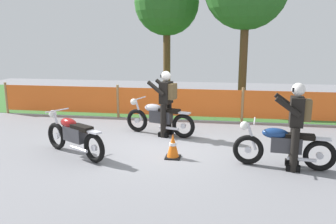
# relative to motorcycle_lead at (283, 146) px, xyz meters

# --- Properties ---
(ground) EXTENTS (24.00, 24.00, 0.02)m
(ground) POSITION_rel_motorcycle_lead_xyz_m (-2.54, 1.12, -0.46)
(ground) COLOR gray
(grass_verge) EXTENTS (24.00, 6.50, 0.01)m
(grass_verge) POSITION_rel_motorcycle_lead_xyz_m (-2.54, 6.97, -0.44)
(grass_verge) COLOR #386B2D
(grass_verge) RESTS_ON ground
(barrier_fence) EXTENTS (11.81, 0.08, 1.05)m
(barrier_fence) POSITION_rel_motorcycle_lead_xyz_m (-2.54, 3.72, 0.09)
(barrier_fence) COLOR #997547
(barrier_fence) RESTS_ON ground
(tree_leftmost) EXTENTS (2.44, 2.44, 5.02)m
(tree_leftmost) POSITION_rel_motorcycle_lead_xyz_m (-3.39, 6.63, 3.32)
(tree_leftmost) COLOR brown
(tree_leftmost) RESTS_ON ground
(motorcycle_lead) EXTENTS (1.95, 0.58, 0.92)m
(motorcycle_lead) POSITION_rel_motorcycle_lead_xyz_m (0.00, 0.00, 0.00)
(motorcycle_lead) COLOR black
(motorcycle_lead) RESTS_ON ground
(motorcycle_trailing) EXTENTS (1.94, 0.80, 0.94)m
(motorcycle_trailing) POSITION_rel_motorcycle_lead_xyz_m (-2.82, 1.92, 0.01)
(motorcycle_trailing) COLOR black
(motorcycle_trailing) RESTS_ON ground
(motorcycle_third) EXTENTS (1.76, 1.11, 0.94)m
(motorcycle_third) POSITION_rel_motorcycle_lead_xyz_m (-4.35, 0.03, 0.01)
(motorcycle_third) COLOR black
(motorcycle_third) RESTS_ON ground
(rider_lead) EXTENTS (0.71, 0.59, 1.69)m
(rider_lead) POSITION_rel_motorcycle_lead_xyz_m (0.21, -0.02, 0.50)
(rider_lead) COLOR black
(rider_lead) RESTS_ON ground
(rider_trailing) EXTENTS (0.76, 0.66, 1.69)m
(rider_trailing) POSITION_rel_motorcycle_lead_xyz_m (-2.62, 1.86, 0.50)
(rider_trailing) COLOR black
(rider_trailing) RESTS_ON ground
(traffic_cone) EXTENTS (0.32, 0.32, 0.53)m
(traffic_cone) POSITION_rel_motorcycle_lead_xyz_m (-2.20, 0.20, -0.19)
(traffic_cone) COLOR black
(traffic_cone) RESTS_ON ground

